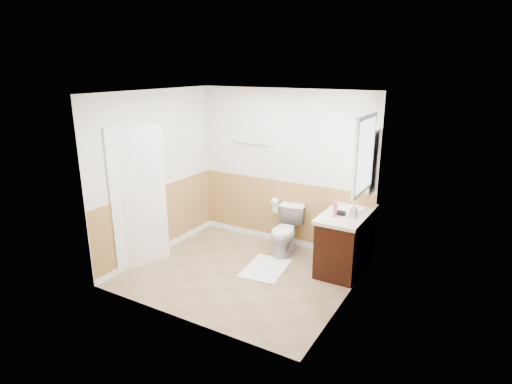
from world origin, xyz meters
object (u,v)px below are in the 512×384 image
Objects in this scene: vanity_cabinet at (346,242)px; lotion_bottle at (335,209)px; soap_dispenser at (354,210)px; toilet at (286,231)px; bath_mat at (266,268)px.

lotion_bottle is at bearing -111.59° from vanity_cabinet.
lotion_bottle reaches higher than soap_dispenser.
soap_dispenser is at bearing -14.00° from toilet.
toilet is at bearing 162.74° from lotion_bottle.
vanity_cabinet is 5.96× the size of soap_dispenser.
toilet is 0.92× the size of bath_mat.
soap_dispenser is (1.09, 0.48, 0.93)m from bath_mat.
bath_mat is 0.73× the size of vanity_cabinet.
vanity_cabinet is at bearing 32.49° from bath_mat.
bath_mat is at bearing -157.29° from lotion_bottle.
toilet is 1.24m from soap_dispenser.
bath_mat is (0.00, -0.63, -0.36)m from toilet.
bath_mat is at bearing -155.97° from soap_dispenser.
toilet is at bearing 90.00° from bath_mat.
soap_dispenser is at bearing -47.50° from vanity_cabinet.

